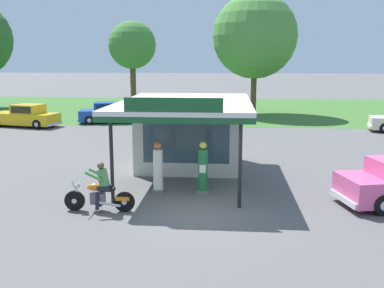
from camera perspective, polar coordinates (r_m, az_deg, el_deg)
The scene contains 11 objects.
ground_plane at distance 13.86m, azimuth 0.44°, elevation -8.91°, with size 300.00×300.00×0.00m, color #5B5959.
grass_verge_strip at distance 43.28m, azimuth 3.46°, elevation 4.56°, with size 120.00×24.00×0.01m, color #3D6B2D.
service_station_kiosk at distance 18.90m, azimuth -0.39°, elevation 2.05°, with size 5.03×7.83×3.55m.
gas_pump_nearside at distance 15.87m, azimuth -4.39°, elevation -3.27°, with size 0.44×0.44×1.82m.
gas_pump_offside at distance 15.69m, azimuth 1.42°, elevation -3.33°, with size 0.44×0.44×1.86m.
motorcycle_with_rider at distance 14.14m, azimuth -11.72°, elevation -5.95°, with size 2.23×0.70×1.58m.
parked_car_back_row_left at distance 34.03m, azimuth -10.28°, elevation 3.91°, with size 5.31×2.90×1.56m.
parked_car_back_row_centre_left at distance 33.69m, azimuth -20.70°, elevation 3.32°, with size 5.33×2.81×1.59m.
bystander_chatting_near_pumps at distance 26.41m, azimuth -5.93°, elevation 2.57°, with size 0.38×0.38×1.73m.
tree_oak_distant_spare at distance 42.53m, azimuth -7.73°, elevation 12.35°, with size 4.41×4.41×8.25m.
tree_oak_far_left at distance 39.20m, azimuth 8.30°, elevation 13.30°, with size 7.20×7.20×10.27m.
Camera 1 is at (0.98, -13.01, 4.66)m, focal length 41.44 mm.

